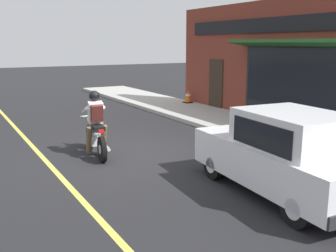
% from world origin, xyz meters
% --- Properties ---
extents(ground_plane, '(80.00, 80.00, 0.00)m').
position_xyz_m(ground_plane, '(0.00, 0.00, 0.00)').
color(ground_plane, black).
extents(sidewalk_curb, '(2.60, 22.00, 0.14)m').
position_xyz_m(sidewalk_curb, '(4.77, 3.00, 0.07)').
color(sidewalk_curb, '#ADAAA3').
rests_on(sidewalk_curb, ground).
extents(lane_stripe, '(0.12, 19.80, 0.01)m').
position_xyz_m(lane_stripe, '(-1.80, 3.00, 0.00)').
color(lane_stripe, '#D1C64C').
rests_on(lane_stripe, ground).
extents(storefront_building, '(1.25, 10.44, 4.20)m').
position_xyz_m(storefront_building, '(6.29, 1.42, 2.11)').
color(storefront_building, maroon).
rests_on(storefront_building, ground).
extents(motorcycle_with_rider, '(0.63, 2.02, 1.62)m').
position_xyz_m(motorcycle_with_rider, '(-0.57, 0.38, 0.68)').
color(motorcycle_with_rider, black).
rests_on(motorcycle_with_rider, ground).
extents(car_hatchback, '(1.96, 3.91, 1.57)m').
position_xyz_m(car_hatchback, '(1.53, -3.85, 0.77)').
color(car_hatchback, black).
rests_on(car_hatchback, ground).
extents(traffic_cone, '(0.36, 0.36, 0.60)m').
position_xyz_m(traffic_cone, '(5.69, 5.90, 0.43)').
color(traffic_cone, black).
rests_on(traffic_cone, sidewalk_curb).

